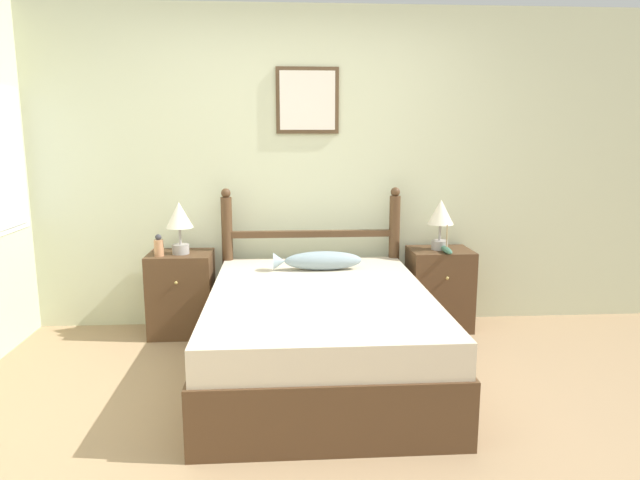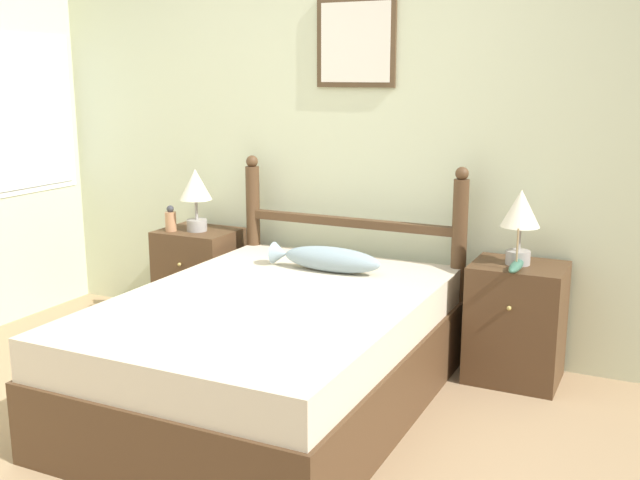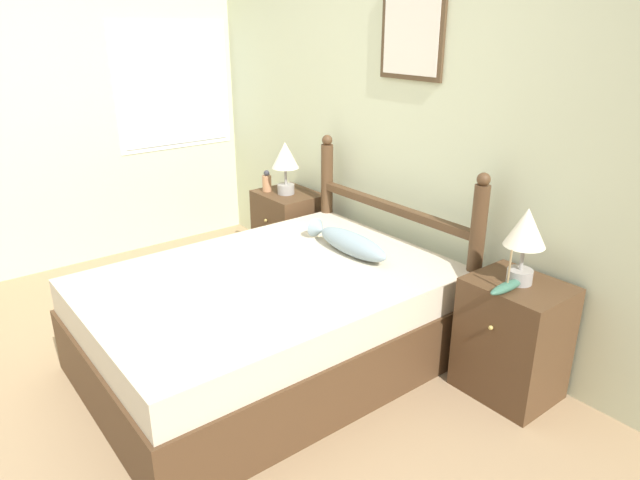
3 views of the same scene
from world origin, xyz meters
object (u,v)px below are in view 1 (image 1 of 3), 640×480
bed (320,333)px  model_boat (446,249)px  table_lamp_left (179,219)px  nightstand_right (439,289)px  fish_pillow (319,261)px  bottle (159,247)px  nightstand_left (182,293)px  table_lamp_right (441,216)px

bed → model_boat: (1.04, 0.73, 0.39)m
table_lamp_left → model_boat: size_ratio=1.55×
nightstand_right → fish_pillow: (-1.00, -0.29, 0.31)m
table_lamp_left → bottle: bearing=-152.8°
nightstand_left → table_lamp_right: 2.13m
nightstand_right → table_lamp_right: table_lamp_right is taller
nightstand_left → model_boat: bearing=-3.6°
table_lamp_left → bottle: 0.26m
model_boat → bed: bearing=-144.7°
nightstand_left → table_lamp_right: bearing=0.1°
nightstand_left → fish_pillow: 1.15m
nightstand_left → bottle: size_ratio=3.87×
nightstand_left → table_lamp_left: (0.01, -0.03, 0.59)m
bottle → fish_pillow: bottle is taller
model_boat → fish_pillow: (-1.01, -0.17, -0.04)m
table_lamp_right → bottle: (-2.18, -0.10, -0.19)m
model_boat → table_lamp_left: bearing=177.1°
bottle → fish_pillow: bearing=-9.1°
nightstand_right → fish_pillow: 1.09m
bed → table_lamp_left: table_lamp_left is taller
table_lamp_right → model_boat: bearing=-82.0°
nightstand_left → model_boat: (2.07, -0.13, 0.35)m
bed → nightstand_right: bearing=39.9°
fish_pillow → nightstand_right: bearing=16.5°
table_lamp_right → fish_pillow: size_ratio=0.61×
table_lamp_left → fish_pillow: table_lamp_left is taller
nightstand_left → nightstand_right: size_ratio=1.00×
bed → table_lamp_left: size_ratio=5.02×
bed → bottle: 1.46m
table_lamp_left → model_boat: 2.07m
bed → fish_pillow: size_ratio=3.07×
bed → table_lamp_right: size_ratio=5.02×
table_lamp_left → nightstand_left: bearing=114.8°
table_lamp_left → fish_pillow: (1.05, -0.27, -0.28)m
nightstand_right → bottle: size_ratio=3.87×
nightstand_right → model_boat: bearing=-86.6°
bed → nightstand_left: size_ratio=3.10×
nightstand_right → model_boat: (0.01, -0.13, 0.35)m
nightstand_right → nightstand_left: bearing=180.0°
nightstand_left → nightstand_right: (2.06, 0.00, 0.00)m
bed → nightstand_right: 1.34m
nightstand_right → table_lamp_right: bearing=169.9°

